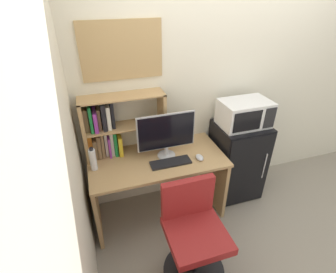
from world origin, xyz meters
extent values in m
cube|color=silver|center=(0.40, 0.02, 1.30)|extent=(6.40, 0.04, 2.60)
cube|color=silver|center=(-1.62, -1.60, 1.30)|extent=(0.04, 4.40, 2.60)
cube|color=tan|center=(-0.89, -0.32, 0.72)|extent=(1.32, 0.65, 0.03)
cube|color=tan|center=(-1.53, -0.32, 0.35)|extent=(0.04, 0.58, 0.70)
cube|color=tan|center=(-0.25, -0.32, 0.35)|extent=(0.04, 0.58, 0.70)
cube|color=tan|center=(-1.53, -0.11, 1.03)|extent=(0.03, 0.23, 0.61)
cube|color=tan|center=(-0.77, -0.11, 1.03)|extent=(0.03, 0.23, 0.61)
cube|color=tan|center=(-1.15, -0.11, 1.33)|extent=(0.78, 0.23, 0.01)
cube|color=tan|center=(-1.15, -0.11, 1.03)|extent=(0.72, 0.23, 0.01)
cube|color=orange|center=(-1.49, -0.09, 0.86)|extent=(0.04, 0.13, 0.25)
cube|color=brown|center=(-1.45, -0.09, 0.83)|extent=(0.04, 0.16, 0.20)
cube|color=brown|center=(-1.41, -0.09, 0.85)|extent=(0.03, 0.16, 0.24)
cube|color=brown|center=(-1.38, -0.09, 0.86)|extent=(0.03, 0.16, 0.26)
cube|color=silver|center=(-1.34, -0.08, 0.86)|extent=(0.03, 0.13, 0.26)
cube|color=purple|center=(-1.32, -0.10, 0.84)|extent=(0.02, 0.18, 0.21)
cube|color=silver|center=(-1.29, -0.09, 0.86)|extent=(0.03, 0.15, 0.26)
cube|color=#197233|center=(-1.26, -0.10, 0.86)|extent=(0.03, 0.17, 0.25)
cube|color=gold|center=(-1.21, -0.10, 0.84)|extent=(0.04, 0.19, 0.21)
cube|color=brown|center=(-1.49, -0.08, 1.14)|extent=(0.04, 0.13, 0.22)
cube|color=#197233|center=(-1.45, -0.10, 1.16)|extent=(0.03, 0.19, 0.25)
cube|color=purple|center=(-1.41, -0.10, 1.13)|extent=(0.03, 0.19, 0.19)
cube|color=brown|center=(-1.37, -0.08, 1.13)|extent=(0.03, 0.13, 0.20)
cube|color=black|center=(-1.33, -0.10, 1.16)|extent=(0.04, 0.18, 0.26)
cube|color=silver|center=(-1.29, -0.09, 1.15)|extent=(0.04, 0.16, 0.23)
cube|color=black|center=(-1.25, -0.09, 1.17)|extent=(0.03, 0.14, 0.27)
cylinder|color=#B7B7BC|center=(-0.79, -0.31, 0.74)|extent=(0.18, 0.18, 0.02)
cylinder|color=#B7B7BC|center=(-0.79, -0.31, 0.79)|extent=(0.04, 0.04, 0.09)
cube|color=#B7B7BC|center=(-0.79, -0.31, 1.01)|extent=(0.57, 0.01, 0.36)
cube|color=black|center=(-0.79, -0.31, 1.01)|extent=(0.54, 0.02, 0.34)
cube|color=black|center=(-0.79, -0.44, 0.74)|extent=(0.39, 0.13, 0.02)
ellipsoid|color=silver|center=(-0.50, -0.46, 0.75)|extent=(0.07, 0.11, 0.04)
cylinder|color=silver|center=(-1.48, -0.31, 0.84)|extent=(0.06, 0.06, 0.21)
cylinder|color=black|center=(-1.48, -0.31, 0.95)|extent=(0.03, 0.03, 0.02)
cube|color=black|center=(0.07, -0.26, 0.46)|extent=(0.54, 0.46, 0.91)
cube|color=black|center=(0.07, -0.50, 0.46)|extent=(0.51, 0.01, 0.88)
cylinder|color=#B2B2B7|center=(0.26, -0.51, 0.50)|extent=(0.01, 0.01, 0.32)
cube|color=silver|center=(0.07, -0.26, 1.05)|extent=(0.51, 0.34, 0.27)
cube|color=black|center=(0.00, -0.43, 1.05)|extent=(0.30, 0.01, 0.21)
cube|color=black|center=(0.26, -0.43, 1.05)|extent=(0.12, 0.01, 0.22)
cylinder|color=black|center=(-0.79, -1.10, 0.02)|extent=(0.54, 0.54, 0.04)
cylinder|color=black|center=(-0.79, -1.10, 0.25)|extent=(0.04, 0.04, 0.45)
cube|color=maroon|center=(-0.79, -1.10, 0.49)|extent=(0.47, 0.47, 0.07)
cube|color=maroon|center=(-0.79, -0.88, 0.71)|extent=(0.44, 0.06, 0.35)
cube|color=tan|center=(-1.10, -0.01, 1.71)|extent=(0.71, 0.02, 0.50)
camera|label=1|loc=(-1.42, -2.31, 2.20)|focal=27.52mm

